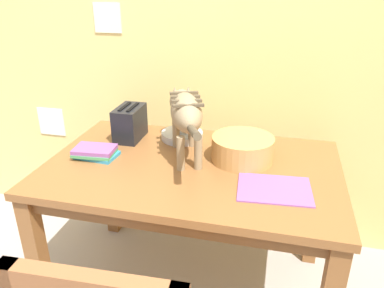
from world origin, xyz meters
TOP-DOWN VIEW (x-y plane):
  - wall_rear at (-0.00, 1.78)m, footprint 5.00×0.11m
  - dining_table at (0.07, 1.17)m, footprint 1.31×0.84m
  - cat at (0.01, 1.27)m, footprint 0.29×0.63m
  - saucer_bowl at (-0.05, 1.44)m, footprint 0.22×0.22m
  - coffee_mug at (-0.05, 1.44)m, footprint 0.12×0.08m
  - magazine at (0.44, 1.03)m, footprint 0.31×0.25m
  - book_stack at (-0.39, 1.13)m, footprint 0.20×0.14m
  - wicker_basket at (0.28, 1.27)m, footprint 0.28×0.28m
  - toaster at (-0.31, 1.38)m, footprint 0.12×0.20m

SIDE VIEW (x-z plane):
  - dining_table at x=0.07m, z-range 0.28..1.01m
  - magazine at x=0.44m, z-range 0.73..0.74m
  - saucer_bowl at x=-0.05m, z-range 0.73..0.77m
  - book_stack at x=-0.39m, z-range 0.73..0.78m
  - wicker_basket at x=0.28m, z-range 0.73..0.85m
  - coffee_mug at x=-0.05m, z-range 0.77..0.86m
  - toaster at x=-0.31m, z-range 0.73..0.90m
  - cat at x=0.01m, z-range 0.79..1.09m
  - wall_rear at x=0.00m, z-range 0.00..2.50m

